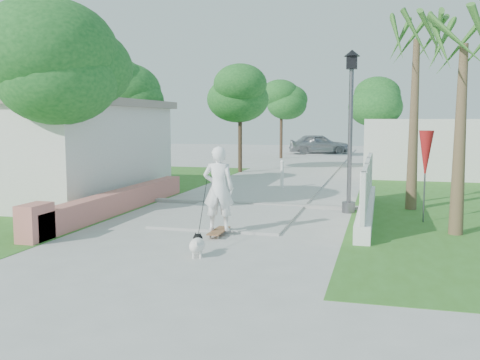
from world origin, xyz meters
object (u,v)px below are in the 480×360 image
(bollard, at_px, (282,174))
(parked_car, at_px, (319,144))
(patio_umbrella, at_px, (426,155))
(dog, at_px, (197,244))
(skateboarder, at_px, (211,198))
(street_lamp, at_px, (350,125))

(bollard, xyz_separation_m, parked_car, (-1.04, 21.14, 0.18))
(patio_umbrella, xyz_separation_m, parked_car, (-5.64, 26.64, -0.92))
(bollard, xyz_separation_m, patio_umbrella, (4.60, -5.50, 1.10))
(parked_car, bearing_deg, patio_umbrella, 179.84)
(patio_umbrella, relative_size, dog, 3.83)
(bollard, height_order, parked_car, parked_car)
(bollard, relative_size, parked_car, 0.24)
(skateboarder, bearing_deg, street_lamp, -130.79)
(street_lamp, xyz_separation_m, patio_umbrella, (1.90, -1.00, -0.74))
(patio_umbrella, xyz_separation_m, skateboarder, (-4.55, -3.21, -0.78))
(dog, height_order, parked_car, parked_car)
(bollard, relative_size, patio_umbrella, 0.47)
(street_lamp, distance_m, dog, 6.51)
(street_lamp, relative_size, skateboarder, 2.04)
(bollard, height_order, dog, bollard)
(skateboarder, distance_m, parked_car, 29.88)
(street_lamp, relative_size, dog, 7.39)
(street_lamp, height_order, parked_car, street_lamp)
(dog, xyz_separation_m, parked_car, (-1.28, 31.26, 0.54))
(street_lamp, xyz_separation_m, parked_car, (-3.74, 25.64, -1.66))
(patio_umbrella, height_order, dog, patio_umbrella)
(patio_umbrella, distance_m, dog, 6.51)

